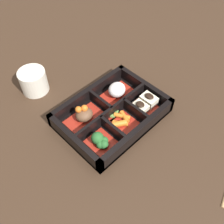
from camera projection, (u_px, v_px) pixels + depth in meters
ground_plane at (112, 118)px, 0.71m from camera, size 3.00×3.00×0.00m
bento_base at (112, 117)px, 0.71m from camera, size 0.27×0.20×0.01m
bento_rim at (112, 113)px, 0.69m from camera, size 0.27×0.20×0.04m
bowl_stew at (84, 115)px, 0.68m from camera, size 0.10×0.06×0.05m
bowl_rice at (117, 91)px, 0.74m from camera, size 0.10×0.06×0.05m
bowl_greens at (100, 141)px, 0.64m from camera, size 0.06×0.06×0.04m
bowl_carrots at (122, 122)px, 0.68m from camera, size 0.07×0.07×0.02m
bowl_tofu at (145, 104)px, 0.71m from camera, size 0.07×0.06×0.04m
bowl_pickles at (113, 113)px, 0.70m from camera, size 0.04×0.03×0.01m
tea_cup at (33, 81)px, 0.75m from camera, size 0.08×0.08×0.07m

